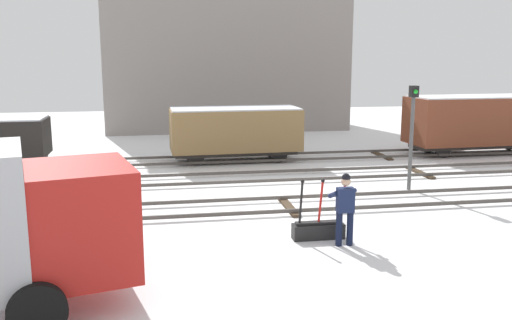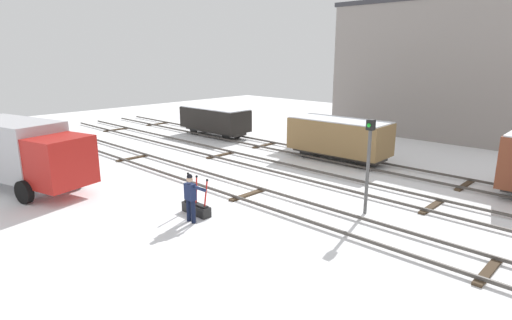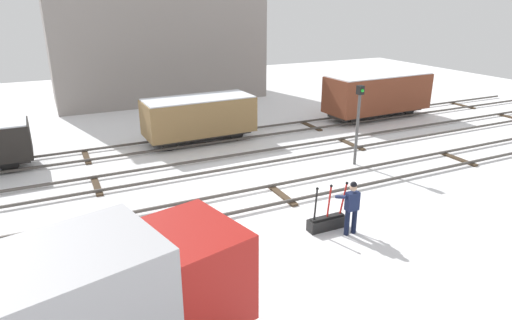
{
  "view_description": "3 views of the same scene",
  "coord_description": "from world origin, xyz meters",
  "px_view_note": "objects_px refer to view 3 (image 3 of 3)",
  "views": [
    {
      "loc": [
        -3.51,
        -14.7,
        4.26
      ],
      "look_at": [
        -0.59,
        2.12,
        1.03
      ],
      "focal_mm": 38.32,
      "sensor_mm": 36.0,
      "label": 1
    },
    {
      "loc": [
        11.21,
        -11.26,
        5.5
      ],
      "look_at": [
        -0.49,
        0.96,
        1.21
      ],
      "focal_mm": 29.3,
      "sensor_mm": 36.0,
      "label": 2
    },
    {
      "loc": [
        -7.09,
        -12.61,
        6.62
      ],
      "look_at": [
        -0.81,
        0.44,
        1.35
      ],
      "focal_mm": 31.06,
      "sensor_mm": 36.0,
      "label": 3
    }
  ],
  "objects_px": {
    "signal_post": "(358,116)",
    "freight_car_near_switch": "(199,117)",
    "switch_lever_frame": "(327,221)",
    "delivery_truck": "(68,317)",
    "rail_worker": "(351,205)",
    "freight_car_far_end": "(378,93)"
  },
  "relations": [
    {
      "from": "delivery_truck",
      "to": "freight_car_near_switch",
      "type": "distance_m",
      "value": 14.76
    },
    {
      "from": "freight_car_far_end",
      "to": "delivery_truck",
      "type": "bearing_deg",
      "value": -145.38
    },
    {
      "from": "delivery_truck",
      "to": "rail_worker",
      "type": "bearing_deg",
      "value": 4.25
    },
    {
      "from": "switch_lever_frame",
      "to": "freight_car_near_switch",
      "type": "relative_size",
      "value": 0.27
    },
    {
      "from": "switch_lever_frame",
      "to": "rail_worker",
      "type": "bearing_deg",
      "value": -50.42
    },
    {
      "from": "signal_post",
      "to": "rail_worker",
      "type": "bearing_deg",
      "value": -128.97
    },
    {
      "from": "switch_lever_frame",
      "to": "delivery_truck",
      "type": "xyz_separation_m",
      "value": [
        -7.38,
        -3.11,
        1.37
      ]
    },
    {
      "from": "delivery_truck",
      "to": "signal_post",
      "type": "distance_m",
      "value": 13.76
    },
    {
      "from": "rail_worker",
      "to": "freight_car_far_end",
      "type": "bearing_deg",
      "value": 47.37
    },
    {
      "from": "signal_post",
      "to": "freight_car_near_switch",
      "type": "height_order",
      "value": "signal_post"
    },
    {
      "from": "rail_worker",
      "to": "delivery_truck",
      "type": "relative_size",
      "value": 0.25
    },
    {
      "from": "signal_post",
      "to": "freight_car_near_switch",
      "type": "distance_m",
      "value": 7.66
    },
    {
      "from": "switch_lever_frame",
      "to": "freight_car_far_end",
      "type": "relative_size",
      "value": 0.23
    },
    {
      "from": "rail_worker",
      "to": "signal_post",
      "type": "height_order",
      "value": "signal_post"
    },
    {
      "from": "rail_worker",
      "to": "switch_lever_frame",
      "type": "bearing_deg",
      "value": 129.58
    },
    {
      "from": "rail_worker",
      "to": "delivery_truck",
      "type": "height_order",
      "value": "delivery_truck"
    },
    {
      "from": "freight_car_near_switch",
      "to": "freight_car_far_end",
      "type": "height_order",
      "value": "freight_car_far_end"
    },
    {
      "from": "delivery_truck",
      "to": "signal_post",
      "type": "xyz_separation_m",
      "value": [
        11.66,
        7.3,
        0.48
      ]
    },
    {
      "from": "switch_lever_frame",
      "to": "signal_post",
      "type": "bearing_deg",
      "value": 44.76
    },
    {
      "from": "signal_post",
      "to": "freight_car_near_switch",
      "type": "relative_size",
      "value": 0.63
    },
    {
      "from": "switch_lever_frame",
      "to": "freight_car_near_switch",
      "type": "bearing_deg",
      "value": 93.97
    },
    {
      "from": "freight_car_near_switch",
      "to": "switch_lever_frame",
      "type": "bearing_deg",
      "value": -88.19
    }
  ]
}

